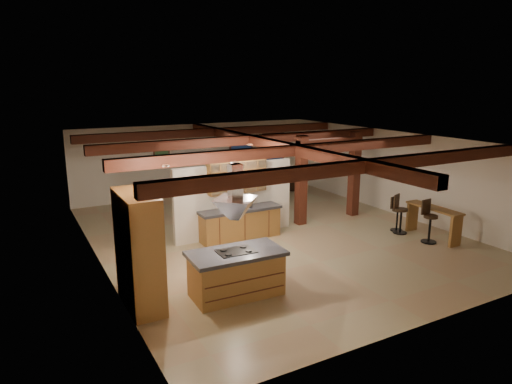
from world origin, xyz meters
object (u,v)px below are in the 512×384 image
kitchen_island (236,273)px  sofa (271,182)px  dining_table (241,202)px  bar_counter (433,217)px

kitchen_island → sofa: (5.75, 8.29, -0.18)m
dining_table → sofa: size_ratio=0.77×
kitchen_island → bar_counter: bearing=4.7°
kitchen_island → sofa: 10.09m
sofa → bar_counter: 7.80m
sofa → dining_table: bearing=62.0°
dining_table → sofa: (2.59, 2.26, 0.02)m
dining_table → kitchen_island: bearing=-108.6°
kitchen_island → sofa: size_ratio=0.91×
kitchen_island → dining_table: size_ratio=1.18×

